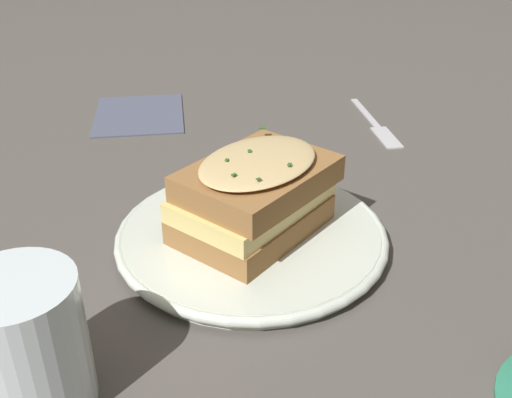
{
  "coord_description": "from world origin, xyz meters",
  "views": [
    {
      "loc": [
        -0.47,
        0.0,
        0.32
      ],
      "look_at": [
        0.0,
        -0.02,
        0.05
      ],
      "focal_mm": 42.0,
      "sensor_mm": 36.0,
      "label": 1
    }
  ],
  "objects_px": {
    "water_glass": "(33,345)",
    "dinner_plate": "(256,235)",
    "napkin": "(142,114)",
    "fork": "(381,127)",
    "sandwich": "(259,194)"
  },
  "relations": [
    {
      "from": "napkin",
      "to": "water_glass",
      "type": "bearing_deg",
      "value": 179.13
    },
    {
      "from": "water_glass",
      "to": "sandwich",
      "type": "bearing_deg",
      "value": -40.56
    },
    {
      "from": "water_glass",
      "to": "fork",
      "type": "xyz_separation_m",
      "value": [
        0.45,
        -0.33,
        -0.05
      ]
    },
    {
      "from": "water_glass",
      "to": "dinner_plate",
      "type": "bearing_deg",
      "value": -40.09
    },
    {
      "from": "dinner_plate",
      "to": "water_glass",
      "type": "relative_size",
      "value": 2.6
    },
    {
      "from": "fork",
      "to": "napkin",
      "type": "distance_m",
      "value": 0.33
    },
    {
      "from": "dinner_plate",
      "to": "napkin",
      "type": "bearing_deg",
      "value": 23.38
    },
    {
      "from": "sandwich",
      "to": "napkin",
      "type": "distance_m",
      "value": 0.37
    },
    {
      "from": "sandwich",
      "to": "napkin",
      "type": "bearing_deg",
      "value": 23.76
    },
    {
      "from": "fork",
      "to": "napkin",
      "type": "bearing_deg",
      "value": -17.16
    },
    {
      "from": "water_glass",
      "to": "napkin",
      "type": "relative_size",
      "value": 0.65
    },
    {
      "from": "water_glass",
      "to": "napkin",
      "type": "bearing_deg",
      "value": -0.87
    },
    {
      "from": "sandwich",
      "to": "fork",
      "type": "height_order",
      "value": "sandwich"
    },
    {
      "from": "water_glass",
      "to": "fork",
      "type": "relative_size",
      "value": 0.55
    },
    {
      "from": "fork",
      "to": "dinner_plate",
      "type": "bearing_deg",
      "value": 49.6
    }
  ]
}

